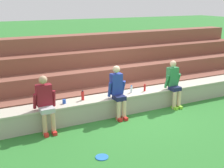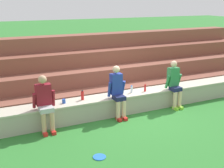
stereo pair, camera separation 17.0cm
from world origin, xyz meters
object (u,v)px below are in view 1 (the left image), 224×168
(plastic_cup_left_end, at_px, (64,101))
(water_bottle_mid_left, at_px, (131,89))
(person_center, at_px, (174,83))
(person_left_of_center, at_px, (118,91))
(water_bottle_near_right, at_px, (83,96))
(person_far_left, at_px, (45,102))
(water_bottle_near_left, at_px, (145,88))
(frisbee, at_px, (102,157))

(plastic_cup_left_end, bearing_deg, water_bottle_mid_left, 0.60)
(water_bottle_mid_left, xyz_separation_m, plastic_cup_left_end, (-2.06, -0.02, -0.05))
(person_center, height_order, plastic_cup_left_end, person_center)
(person_left_of_center, height_order, water_bottle_near_right, person_left_of_center)
(person_far_left, relative_size, person_left_of_center, 0.97)
(water_bottle_near_left, relative_size, water_bottle_mid_left, 1.00)
(plastic_cup_left_end, bearing_deg, water_bottle_near_right, 4.88)
(water_bottle_near_right, xyz_separation_m, plastic_cup_left_end, (-0.54, -0.05, -0.07))
(water_bottle_mid_left, bearing_deg, person_far_left, -173.68)
(frisbee, bearing_deg, water_bottle_near_right, 78.94)
(person_center, bearing_deg, water_bottle_mid_left, 166.80)
(person_far_left, relative_size, water_bottle_near_left, 6.42)
(person_left_of_center, bearing_deg, water_bottle_near_left, 12.74)
(water_bottle_mid_left, bearing_deg, water_bottle_near_right, 179.08)
(water_bottle_near_right, height_order, plastic_cup_left_end, water_bottle_near_right)
(person_center, relative_size, water_bottle_mid_left, 6.51)
(person_center, bearing_deg, water_bottle_near_right, 173.34)
(water_bottle_near_left, xyz_separation_m, water_bottle_near_right, (-1.94, 0.08, 0.02))
(person_far_left, distance_m, water_bottle_near_right, 1.14)
(water_bottle_near_left, xyz_separation_m, plastic_cup_left_end, (-2.48, 0.04, -0.05))
(water_bottle_near_left, height_order, frisbee, water_bottle_near_left)
(water_bottle_near_left, distance_m, water_bottle_near_right, 1.94)
(water_bottle_near_right, relative_size, frisbee, 0.95)
(person_far_left, xyz_separation_m, water_bottle_mid_left, (2.61, 0.29, -0.11))
(person_far_left, distance_m, plastic_cup_left_end, 0.64)
(water_bottle_near_right, distance_m, water_bottle_mid_left, 1.52)
(plastic_cup_left_end, relative_size, frisbee, 0.41)
(water_bottle_near_left, bearing_deg, water_bottle_near_right, 177.56)
(person_left_of_center, relative_size, plastic_cup_left_end, 12.92)
(person_left_of_center, distance_m, water_bottle_near_left, 1.06)
(water_bottle_mid_left, bearing_deg, frisbee, -132.72)
(frisbee, bearing_deg, person_left_of_center, 53.70)
(person_far_left, bearing_deg, water_bottle_near_left, 4.35)
(person_center, height_order, frisbee, person_center)
(person_center, bearing_deg, plastic_cup_left_end, 175.18)
(person_far_left, relative_size, water_bottle_near_right, 5.37)
(person_left_of_center, xyz_separation_m, plastic_cup_left_end, (-1.45, 0.27, -0.17))
(person_center, height_order, water_bottle_mid_left, person_center)
(plastic_cup_left_end, bearing_deg, water_bottle_near_left, -0.85)
(person_center, bearing_deg, person_left_of_center, 179.61)
(person_far_left, height_order, plastic_cup_left_end, person_far_left)
(person_far_left, height_order, person_left_of_center, person_left_of_center)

